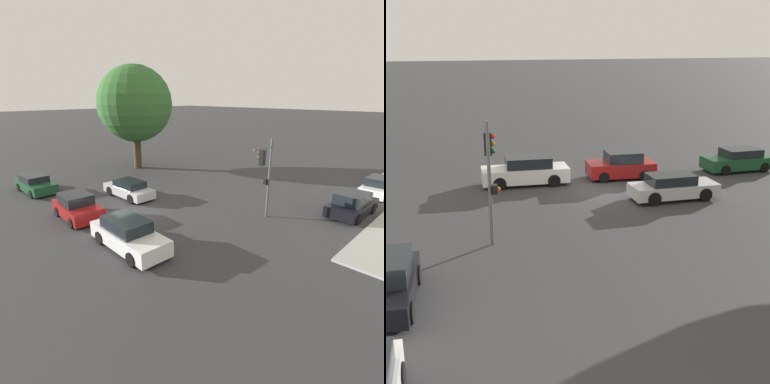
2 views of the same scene
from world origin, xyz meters
The scene contains 6 objects.
ground_plane centered at (0.00, 0.00, 0.00)m, with size 300.00×300.00×0.00m, color #333335.
traffic_signal centered at (6.17, 5.91, 3.18)m, with size 0.51×1.89×4.97m.
crossing_car_0 centered at (-9.47, -2.36, 0.65)m, with size 4.34×2.06×1.36m.
crossing_car_1 centered at (-1.92, -2.33, 0.73)m, with size 3.93×2.11×1.57m.
crossing_car_2 centered at (-3.19, 2.26, 0.63)m, with size 4.49×1.91×1.31m.
crossing_car_3 centered at (3.66, -2.22, 0.74)m, with size 4.80×1.95×1.57m.
Camera 2 is at (7.53, 26.46, 8.08)m, focal length 50.00 mm.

